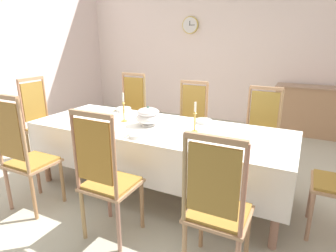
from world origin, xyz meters
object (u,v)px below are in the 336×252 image
object	(u,v)px
mounted_clock	(190,25)
candlestick_east	(195,121)
chair_head_west	(42,121)
bowl_near_right	(124,109)
chair_north_a	(130,113)
soup_tureen	(148,116)
candlestick_west	(124,110)
chair_south_c	(217,207)
chair_north_b	(190,122)
chair_south_b	(106,176)
spoon_primary	(129,135)
chair_south_a	(24,154)
bowl_far_left	(203,121)
bowl_near_left	(136,136)
sideboard	(316,111)
dining_table	(157,133)
chair_north_c	(261,132)
spoon_secondary	(117,109)

from	to	relation	value
mounted_clock	candlestick_east	bearing A→B (deg)	-66.64
chair_head_west	bowl_near_right	xyz separation A→B (m)	(1.11, 0.42, 0.20)
chair_north_a	soup_tureen	bearing A→B (deg)	133.24
candlestick_west	chair_south_c	bearing A→B (deg)	-33.22
chair_north_b	soup_tureen	xyz separation A→B (m)	(-0.13, -0.93, 0.29)
chair_head_west	candlestick_west	world-z (taller)	chair_head_west
bowl_near_right	chair_north_b	bearing A→B (deg)	34.04
chair_south_b	spoon_primary	size ratio (longest dim) A/B	6.68
chair_south_b	mounted_clock	bearing A→B (deg)	103.24
chair_south_b	chair_north_b	world-z (taller)	chair_south_b
chair_south_a	bowl_far_left	distance (m)	1.92
candlestick_east	mounted_clock	bearing A→B (deg)	113.36
chair_head_west	candlestick_east	world-z (taller)	chair_head_west
bowl_near_left	sideboard	distance (m)	3.83
chair_south_c	candlestick_west	xyz separation A→B (m)	(-1.42, 0.93, 0.32)
chair_head_west	candlestick_west	bearing A→B (deg)	90.00
chair_south_a	soup_tureen	distance (m)	1.31
chair_south_b	sideboard	world-z (taller)	chair_south_b
dining_table	chair_head_west	distance (m)	1.85
chair_north_c	soup_tureen	bearing A→B (deg)	40.42
bowl_near_right	mounted_clock	size ratio (longest dim) A/B	0.56
chair_south_b	candlestick_west	world-z (taller)	chair_south_b
bowl_near_left	mounted_clock	bearing A→B (deg)	104.63
chair_north_c	soup_tureen	world-z (taller)	chair_north_c
dining_table	chair_south_c	distance (m)	1.35
chair_head_west	chair_north_c	bearing A→B (deg)	108.19
chair_north_b	bowl_far_left	xyz separation A→B (m)	(0.39, -0.56, 0.21)
dining_table	candlestick_east	world-z (taller)	candlestick_east
candlestick_west	bowl_far_left	world-z (taller)	candlestick_west
sideboard	chair_north_b	bearing A→B (deg)	52.68
candlestick_east	spoon_secondary	bearing A→B (deg)	161.35
mounted_clock	chair_south_c	bearing A→B (deg)	-65.12
chair_south_a	sideboard	distance (m)	4.76
bowl_near_right	bowl_far_left	distance (m)	1.15
dining_table	chair_south_c	world-z (taller)	chair_south_c
chair_north_c	bowl_near_left	distance (m)	1.68
chair_south_a	mounted_clock	size ratio (longest dim) A/B	3.45
dining_table	spoon_secondary	distance (m)	0.98
bowl_near_right	chair_south_b	bearing A→B (deg)	-60.72
chair_north_b	bowl_near_left	size ratio (longest dim) A/B	8.22
chair_south_a	spoon_secondary	world-z (taller)	chair_south_a
sideboard	mounted_clock	world-z (taller)	mounted_clock
chair_head_west	chair_north_b	bearing A→B (deg)	116.50
chair_south_a	candlestick_east	bearing A→B (deg)	33.11
chair_north_b	spoon_primary	size ratio (longest dim) A/B	6.49
spoon_primary	chair_north_c	bearing A→B (deg)	46.89
spoon_primary	chair_north_a	bearing A→B (deg)	120.08
bowl_near_left	sideboard	bearing A→B (deg)	64.68
candlestick_west	mounted_clock	distance (m)	3.50
bowl_near_left	bowl_far_left	size ratio (longest dim) A/B	0.74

